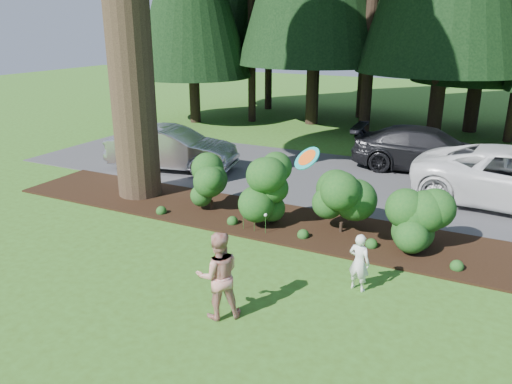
{
  "coord_description": "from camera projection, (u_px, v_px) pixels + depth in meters",
  "views": [
    {
      "loc": [
        4.77,
        -7.58,
        4.85
      ],
      "look_at": [
        0.07,
        1.76,
        1.3
      ],
      "focal_mm": 35.0,
      "sensor_mm": 36.0,
      "label": 1
    }
  ],
  "objects": [
    {
      "name": "car_silver_wagon",
      "position": [
        172.0,
        148.0,
        17.14
      ],
      "size": [
        4.66,
        2.41,
        1.46
      ],
      "primitive_type": "imported",
      "rotation": [
        0.0,
        0.0,
        1.77
      ],
      "color": "#A9A9AE",
      "rests_on": "driveway"
    },
    {
      "name": "child",
      "position": [
        359.0,
        262.0,
        9.4
      ],
      "size": [
        0.46,
        0.35,
        1.15
      ],
      "primitive_type": "imported",
      "rotation": [
        0.0,
        0.0,
        2.95
      ],
      "color": "white",
      "rests_on": "ground"
    },
    {
      "name": "car_dark_suv",
      "position": [
        427.0,
        150.0,
        16.96
      ],
      "size": [
        5.19,
        2.43,
        1.47
      ],
      "primitive_type": "imported",
      "rotation": [
        0.0,
        0.0,
        1.65
      ],
      "color": "black",
      "rests_on": "driveway"
    },
    {
      "name": "driveway",
      "position": [
        333.0,
        179.0,
        16.34
      ],
      "size": [
        22.0,
        6.0,
        0.03
      ],
      "primitive_type": "cube",
      "color": "#38383A",
      "rests_on": "ground"
    },
    {
      "name": "mulch_bed",
      "position": [
        280.0,
        222.0,
        12.74
      ],
      "size": [
        16.0,
        2.5,
        0.05
      ],
      "primitive_type": "cube",
      "color": "black",
      "rests_on": "ground"
    },
    {
      "name": "ground",
      "position": [
        214.0,
        278.0,
        10.0
      ],
      "size": [
        80.0,
        80.0,
        0.0
      ],
      "primitive_type": "plane",
      "color": "#365A19",
      "rests_on": "ground"
    },
    {
      "name": "frisbee",
      "position": [
        307.0,
        158.0,
        9.51
      ],
      "size": [
        0.64,
        0.48,
        0.55
      ],
      "color": "teal",
      "rests_on": "ground"
    },
    {
      "name": "lily_cluster",
      "position": [
        254.0,
        214.0,
        12.0
      ],
      "size": [
        0.69,
        0.09,
        0.57
      ],
      "color": "#164A18",
      "rests_on": "ground"
    },
    {
      "name": "adult",
      "position": [
        218.0,
        275.0,
        8.46
      ],
      "size": [
        0.97,
        0.95,
        1.58
      ],
      "primitive_type": "imported",
      "rotation": [
        0.0,
        0.0,
        3.82
      ],
      "color": "#AB2A16",
      "rests_on": "ground"
    },
    {
      "name": "shrub_row",
      "position": [
        307.0,
        199.0,
        12.07
      ],
      "size": [
        6.53,
        1.6,
        1.61
      ],
      "color": "#164A18",
      "rests_on": "ground"
    }
  ]
}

